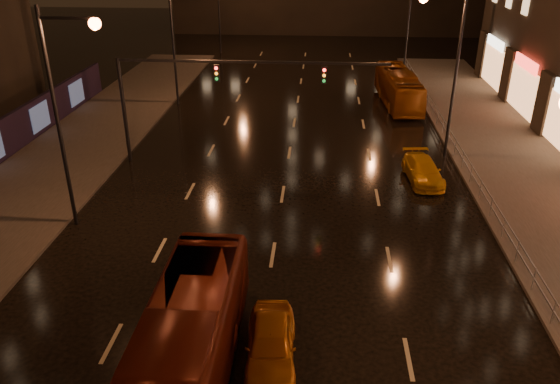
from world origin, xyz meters
name	(u,v)px	position (x,y,z in m)	size (l,w,h in m)	color
ground	(287,165)	(0.00, 20.00, 0.00)	(140.00, 140.00, 0.00)	black
sidewalk_left	(28,193)	(-13.50, 15.00, 0.07)	(7.00, 70.00, 0.15)	#38332D
sidewalk_right	(551,210)	(13.50, 15.00, 0.07)	(7.00, 70.00, 0.15)	#38332D
traffic_signal	(199,85)	(-5.06, 20.00, 4.74)	(15.31, 0.32, 6.20)	black
railing_right	(472,170)	(10.20, 18.00, 0.90)	(0.05, 56.00, 1.00)	#99999E
bus_red	(183,356)	(-1.93, 2.00, 1.48)	(2.49, 10.63, 2.96)	#56170C
bus_curb	(398,88)	(8.00, 33.22, 1.34)	(2.26, 9.65, 2.69)	#89420D
taxi_near	(271,344)	(0.50, 3.62, 0.68)	(1.60, 3.97, 1.35)	#C06712
taxi_far	(423,170)	(7.66, 18.34, 0.61)	(1.71, 4.21, 1.22)	orange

